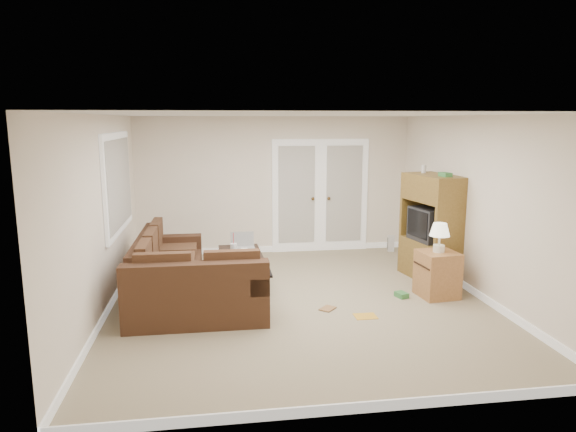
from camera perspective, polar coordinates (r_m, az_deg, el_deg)
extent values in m
plane|color=tan|center=(7.08, 1.25, -9.48)|extent=(5.50, 5.50, 0.00)
cube|color=silver|center=(6.65, 1.33, 11.19)|extent=(5.00, 5.50, 0.02)
cube|color=white|center=(6.81, -19.95, -0.03)|extent=(0.02, 5.50, 2.50)
cube|color=white|center=(7.58, 20.28, 0.97)|extent=(0.02, 5.50, 2.50)
cube|color=white|center=(9.45, -1.48, 3.41)|extent=(5.00, 0.02, 2.50)
cube|color=white|center=(4.14, 7.64, -6.09)|extent=(5.00, 0.02, 2.50)
cube|color=white|center=(9.50, 0.94, 2.09)|extent=(0.90, 0.04, 2.13)
cube|color=white|center=(9.69, 6.21, 2.19)|extent=(0.90, 0.04, 2.13)
cube|color=silver|center=(9.47, 0.97, 2.37)|extent=(0.68, 0.02, 1.80)
cube|color=silver|center=(9.66, 6.25, 2.46)|extent=(0.68, 0.02, 1.80)
cube|color=white|center=(7.73, -18.41, 3.51)|extent=(0.04, 1.92, 1.42)
cube|color=silver|center=(7.73, -18.22, 3.52)|extent=(0.02, 1.74, 1.24)
cube|color=#442A1A|center=(7.59, -13.00, -6.77)|extent=(0.87, 2.20, 0.40)
cube|color=#442A1A|center=(7.52, -15.53, -3.85)|extent=(0.24, 2.20, 0.41)
cube|color=#442A1A|center=(8.46, -12.53, -2.82)|extent=(0.86, 0.23, 0.21)
cube|color=#533521|center=(7.51, -12.50, -4.89)|extent=(0.58, 2.10, 0.11)
cube|color=#442A1A|center=(6.52, -10.02, -9.56)|extent=(1.72, 0.87, 0.40)
cube|color=#442A1A|center=(6.10, -10.24, -7.00)|extent=(1.72, 0.24, 0.41)
cube|color=#442A1A|center=(6.44, -3.43, -6.82)|extent=(0.23, 0.86, 0.21)
cube|color=#533521|center=(6.51, -10.07, -7.20)|extent=(1.62, 0.58, 0.11)
cube|color=black|center=(6.40, -3.44, -5.81)|extent=(0.31, 0.76, 0.03)
cube|color=red|center=(6.60, -3.59, -5.14)|extent=(0.31, 0.12, 0.02)
cube|color=black|center=(7.57, -5.24, -4.45)|extent=(0.64, 1.24, 0.06)
cube|color=black|center=(7.65, -5.20, -6.66)|extent=(0.55, 1.15, 0.03)
cylinder|color=silver|center=(7.48, -6.07, -3.72)|extent=(0.10, 0.10, 0.18)
cylinder|color=red|center=(7.44, -6.09, -2.48)|extent=(0.01, 0.01, 0.16)
cube|color=#2E6198|center=(7.23, -4.85, -4.52)|extent=(0.25, 0.14, 0.10)
cube|color=white|center=(7.45, -5.17, -4.44)|extent=(0.42, 0.68, 0.00)
cube|color=brown|center=(8.30, 15.56, -4.64)|extent=(0.73, 1.10, 0.61)
cube|color=brown|center=(8.09, 15.95, 2.99)|extent=(0.73, 1.10, 0.40)
cube|color=black|center=(8.17, 15.63, -0.88)|extent=(0.59, 0.68, 0.51)
cube|color=black|center=(8.03, 14.17, -0.86)|extent=(0.10, 0.52, 0.40)
cube|color=#3A7F3F|center=(7.86, 17.08, 4.43)|extent=(0.15, 0.20, 0.06)
cylinder|color=silver|center=(8.31, 14.86, 5.07)|extent=(0.07, 0.07, 0.12)
cube|color=#A8703D|center=(7.48, 16.26, -6.22)|extent=(0.54, 0.54, 0.64)
cylinder|color=silver|center=(7.39, 16.41, -3.47)|extent=(0.16, 0.16, 0.10)
cylinder|color=silver|center=(7.36, 16.46, -2.58)|extent=(0.03, 0.03, 0.14)
cone|color=white|center=(7.33, 16.52, -1.45)|extent=(0.28, 0.28, 0.18)
cube|color=silver|center=(9.85, 11.36, -3.00)|extent=(0.14, 0.12, 0.30)
cube|color=gold|center=(6.65, 8.60, -10.95)|extent=(0.28, 0.22, 0.01)
cube|color=#3A7F3F|center=(7.40, 12.50, -8.54)|extent=(0.18, 0.21, 0.07)
imported|color=olive|center=(6.86, 3.85, -10.10)|extent=(0.26, 0.26, 0.02)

